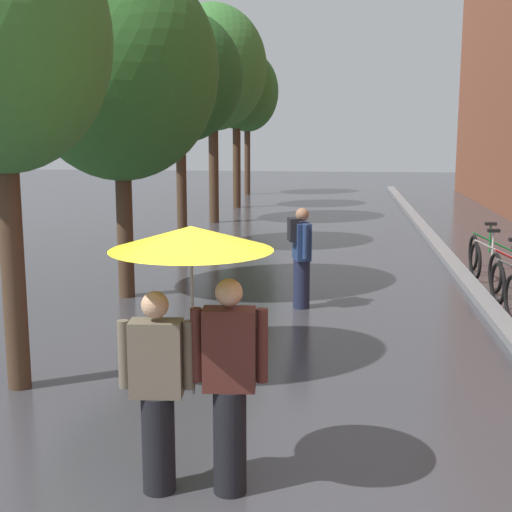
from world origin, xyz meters
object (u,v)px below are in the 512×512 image
at_px(street_tree_2, 180,77).
at_px(street_tree_3, 213,68).
at_px(parked_bicycle_7, 503,260).
at_px(couple_under_umbrella, 193,312).
at_px(street_tree_5, 247,92).
at_px(parked_bicycle_8, 500,252).
at_px(pedestrian_walking_midground, 301,255).
at_px(street_tree_4, 236,86).
at_px(street_tree_1, 120,70).

distance_m(street_tree_2, street_tree_3, 4.70).
xyz_separation_m(parked_bicycle_7, couple_under_umbrella, (-4.15, -8.38, 1.08)).
xyz_separation_m(street_tree_5, parked_bicycle_8, (6.87, -15.20, -3.75)).
bearing_deg(couple_under_umbrella, parked_bicycle_8, 65.26).
xyz_separation_m(street_tree_2, couple_under_umbrella, (2.46, -11.11, -2.42)).
distance_m(street_tree_3, parked_bicycle_8, 10.21).
distance_m(street_tree_5, parked_bicycle_7, 17.88).
xyz_separation_m(parked_bicycle_8, pedestrian_walking_midground, (-3.76, -3.41, 0.47)).
distance_m(street_tree_4, street_tree_5, 4.82).
height_order(parked_bicycle_7, parked_bicycle_8, same).
height_order(parked_bicycle_8, pedestrian_walking_midground, pedestrian_walking_midground).
xyz_separation_m(street_tree_1, street_tree_5, (-0.17, 18.15, 0.43)).
bearing_deg(street_tree_4, street_tree_2, -90.66).
bearing_deg(parked_bicycle_7, street_tree_2, 157.61).
height_order(street_tree_3, parked_bicycle_7, street_tree_3).
bearing_deg(parked_bicycle_8, couple_under_umbrella, -114.74).
distance_m(street_tree_3, street_tree_4, 3.94).
relative_size(street_tree_4, parked_bicycle_8, 5.07).
height_order(street_tree_2, street_tree_5, street_tree_5).
distance_m(street_tree_5, parked_bicycle_8, 17.10).
height_order(street_tree_5, pedestrian_walking_midground, street_tree_5).
bearing_deg(parked_bicycle_8, street_tree_3, 136.46).
height_order(street_tree_4, parked_bicycle_8, street_tree_4).
bearing_deg(street_tree_3, pedestrian_walking_midground, -72.91).
height_order(street_tree_4, couple_under_umbrella, street_tree_4).
xyz_separation_m(street_tree_3, couple_under_umbrella, (2.50, -15.77, -2.96)).
bearing_deg(street_tree_5, parked_bicycle_8, -65.67).
distance_m(street_tree_4, parked_bicycle_7, 13.58).
distance_m(street_tree_1, pedestrian_walking_midground, 4.12).
bearing_deg(street_tree_2, street_tree_1, -89.38).
height_order(street_tree_1, pedestrian_walking_midground, street_tree_1).
bearing_deg(street_tree_4, parked_bicycle_7, -60.08).
bearing_deg(pedestrian_walking_midground, couple_under_umbrella, -95.17).
xyz_separation_m(street_tree_3, parked_bicycle_8, (6.79, -6.45, -4.05)).
bearing_deg(parked_bicycle_8, pedestrian_walking_midground, -137.80).
relative_size(parked_bicycle_7, pedestrian_walking_midground, 0.71).
relative_size(street_tree_1, street_tree_2, 1.02).
xyz_separation_m(parked_bicycle_7, parked_bicycle_8, (0.14, 0.94, 0.00)).
bearing_deg(street_tree_2, street_tree_4, 89.34).
bearing_deg(parked_bicycle_7, street_tree_3, 132.00).
height_order(street_tree_3, street_tree_5, street_tree_3).
xyz_separation_m(street_tree_5, couple_under_umbrella, (2.58, -24.52, -2.67)).
height_order(street_tree_2, street_tree_3, street_tree_3).
bearing_deg(street_tree_5, street_tree_1, -89.45).
xyz_separation_m(street_tree_5, parked_bicycle_7, (6.73, -16.13, -3.75)).
bearing_deg(street_tree_2, parked_bicycle_8, -14.84).
distance_m(street_tree_1, street_tree_4, 13.34).
bearing_deg(couple_under_umbrella, street_tree_1, 110.70).
bearing_deg(street_tree_3, street_tree_1, -89.43).
height_order(street_tree_1, parked_bicycle_7, street_tree_1).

